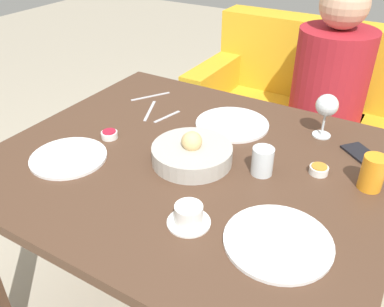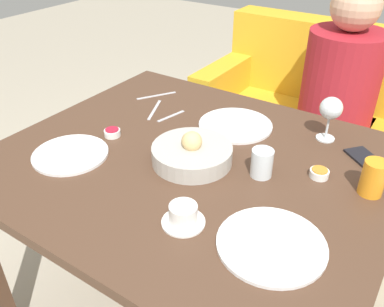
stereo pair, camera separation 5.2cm
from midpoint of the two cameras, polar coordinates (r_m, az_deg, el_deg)
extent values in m
cube|color=#4C3323|center=(1.31, -1.03, -1.35)|extent=(1.24, 1.05, 0.03)
cube|color=#4C3323|center=(2.13, -7.18, 0.41)|extent=(0.06, 0.06, 0.74)
cube|color=#4C3323|center=(1.79, 23.59, -9.53)|extent=(0.06, 0.06, 0.74)
cube|color=gold|center=(2.48, 16.92, 0.26)|extent=(1.50, 0.70, 0.46)
cube|color=gold|center=(2.51, 20.20, 11.70)|extent=(1.50, 0.20, 0.45)
cube|color=gold|center=(2.63, 3.05, 6.16)|extent=(0.14, 0.70, 0.66)
cube|color=#23232D|center=(2.39, 16.24, -0.90)|extent=(0.35, 0.48, 0.46)
cylinder|color=#A31E28|center=(2.18, 18.17, 9.78)|extent=(0.37, 0.37, 0.50)
sphere|color=tan|center=(2.07, 19.96, 19.11)|extent=(0.23, 0.23, 0.23)
cylinder|color=#B2ADA3|center=(1.27, -1.17, -0.11)|extent=(0.25, 0.25, 0.05)
sphere|color=#DBB775|center=(1.25, -1.26, 1.68)|extent=(0.06, 0.06, 0.06)
sphere|color=#DBB775|center=(1.25, -1.20, 1.69)|extent=(0.06, 0.06, 0.06)
cylinder|color=white|center=(1.37, -17.99, -0.54)|extent=(0.24, 0.24, 0.01)
cylinder|color=white|center=(1.02, 10.51, -12.05)|extent=(0.27, 0.27, 0.01)
cylinder|color=white|center=(1.50, 4.66, 4.13)|extent=(0.27, 0.27, 0.01)
cylinder|color=orange|center=(1.24, 22.93, -2.54)|extent=(0.07, 0.07, 0.10)
cylinder|color=silver|center=(1.23, 8.67, -1.07)|extent=(0.07, 0.07, 0.09)
cylinder|color=silver|center=(1.49, 16.74, 2.49)|extent=(0.06, 0.06, 0.00)
cylinder|color=silver|center=(1.47, 16.98, 3.84)|extent=(0.01, 0.01, 0.07)
sphere|color=silver|center=(1.44, 17.45, 6.48)|extent=(0.08, 0.08, 0.08)
cylinder|color=white|center=(1.06, -1.88, -9.65)|extent=(0.11, 0.11, 0.01)
cylinder|color=white|center=(1.04, -1.91, -8.49)|extent=(0.07, 0.07, 0.05)
cylinder|color=white|center=(1.45, -12.52, 2.56)|extent=(0.06, 0.06, 0.02)
cylinder|color=#A3192D|center=(1.44, -12.58, 3.02)|extent=(0.05, 0.05, 0.00)
cylinder|color=white|center=(1.28, 16.26, -2.26)|extent=(0.06, 0.06, 0.02)
cylinder|color=#C67F28|center=(1.27, 16.35, -1.77)|extent=(0.05, 0.05, 0.00)
cube|color=#B7B7BC|center=(1.73, -6.70, 7.96)|extent=(0.10, 0.15, 0.00)
cube|color=#B7B7BC|center=(1.61, -6.87, 5.98)|extent=(0.08, 0.16, 0.00)
cube|color=#B7B7BC|center=(1.56, -4.49, 5.16)|extent=(0.04, 0.13, 0.00)
cube|color=black|center=(1.41, 22.01, -0.30)|extent=(0.16, 0.15, 0.01)
camera|label=1|loc=(0.03, -91.17, -0.74)|focal=38.00mm
camera|label=2|loc=(0.03, 88.83, 0.74)|focal=38.00mm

